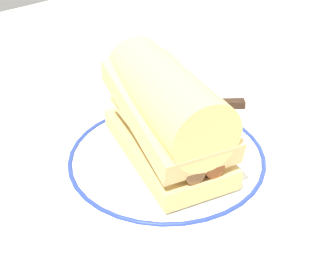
{
  "coord_description": "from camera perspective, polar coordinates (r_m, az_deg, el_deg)",
  "views": [
    {
      "loc": [
        0.33,
        -0.32,
        0.37
      ],
      "look_at": [
        -0.03,
        0.0,
        0.04
      ],
      "focal_mm": 48.45,
      "sensor_mm": 36.0,
      "label": 1
    }
  ],
  "objects": [
    {
      "name": "ground_plane",
      "position": [
        0.59,
        1.61,
        -4.77
      ],
      "size": [
        1.5,
        1.5,
        0.0
      ],
      "primitive_type": "plane",
      "color": "silver"
    },
    {
      "name": "plate",
      "position": [
        0.6,
        0.0,
        -2.94
      ],
      "size": [
        0.28,
        0.28,
        0.01
      ],
      "color": "white",
      "rests_on": "ground_plane"
    },
    {
      "name": "sausage_sandwich",
      "position": [
        0.56,
        0.0,
        2.89
      ],
      "size": [
        0.23,
        0.15,
        0.13
      ],
      "rotation": [
        0.0,
        0.0,
        -0.29
      ],
      "color": "#DEBB70",
      "rests_on": "plate"
    },
    {
      "name": "butter_knife",
      "position": [
        0.74,
        9.68,
        3.79
      ],
      "size": [
        0.1,
        0.12,
        0.01
      ],
      "color": "silver",
      "rests_on": "ground_plane"
    }
  ]
}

